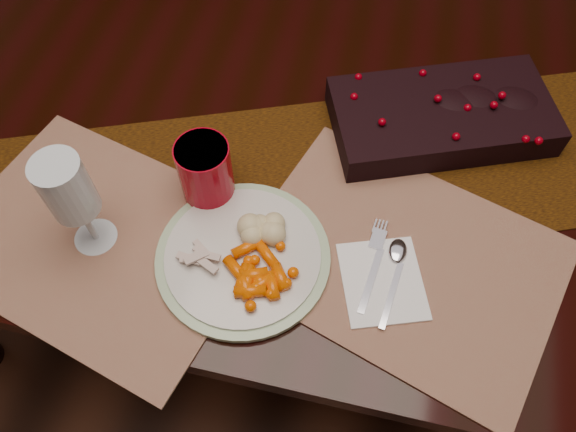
% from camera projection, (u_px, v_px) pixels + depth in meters
% --- Properties ---
extents(floor, '(5.00, 5.00, 0.00)m').
position_uv_depth(floor, '(303.00, 283.00, 1.70)').
color(floor, black).
rests_on(floor, ground).
extents(dining_table, '(1.80, 1.00, 0.75)m').
position_uv_depth(dining_table, '(307.00, 220.00, 1.38)').
color(dining_table, black).
rests_on(dining_table, floor).
extents(table_runner, '(1.66, 0.93, 0.00)m').
position_uv_depth(table_runner, '(326.00, 175.00, 0.99)').
color(table_runner, '#3A270C').
rests_on(table_runner, dining_table).
extents(centerpiece, '(0.44, 0.33, 0.08)m').
position_uv_depth(centerpiece, '(443.00, 113.00, 1.01)').
color(centerpiece, black).
rests_on(centerpiece, table_runner).
extents(placemat_main, '(0.57, 0.48, 0.00)m').
position_uv_depth(placemat_main, '(403.00, 260.00, 0.90)').
color(placemat_main, brown).
rests_on(placemat_main, dining_table).
extents(placemat_second, '(0.55, 0.46, 0.00)m').
position_uv_depth(placemat_second, '(102.00, 241.00, 0.92)').
color(placemat_second, brown).
rests_on(placemat_second, dining_table).
extents(dinner_plate, '(0.28, 0.28, 0.02)m').
position_uv_depth(dinner_plate, '(243.00, 257.00, 0.89)').
color(dinner_plate, beige).
rests_on(dinner_plate, placemat_main).
extents(baby_carrots, '(0.13, 0.12, 0.02)m').
position_uv_depth(baby_carrots, '(264.00, 273.00, 0.86)').
color(baby_carrots, '#DF5100').
rests_on(baby_carrots, dinner_plate).
extents(mashed_potatoes, '(0.09, 0.08, 0.04)m').
position_uv_depth(mashed_potatoes, '(261.00, 224.00, 0.89)').
color(mashed_potatoes, '#F2DE84').
rests_on(mashed_potatoes, dinner_plate).
extents(turkey_shreds, '(0.08, 0.07, 0.02)m').
position_uv_depth(turkey_shreds, '(198.00, 256.00, 0.87)').
color(turkey_shreds, beige).
rests_on(turkey_shreds, dinner_plate).
extents(napkin, '(0.16, 0.18, 0.00)m').
position_uv_depth(napkin, '(382.00, 281.00, 0.88)').
color(napkin, white).
rests_on(napkin, placemat_main).
extents(fork, '(0.04, 0.15, 0.00)m').
position_uv_depth(fork, '(373.00, 269.00, 0.88)').
color(fork, silver).
rests_on(fork, napkin).
extents(spoon, '(0.05, 0.15, 0.00)m').
position_uv_depth(spoon, '(393.00, 281.00, 0.87)').
color(spoon, silver).
rests_on(spoon, napkin).
extents(red_cup, '(0.09, 0.09, 0.12)m').
position_uv_depth(red_cup, '(206.00, 172.00, 0.91)').
color(red_cup, '#9C0011').
rests_on(red_cup, placemat_main).
extents(wine_glass, '(0.09, 0.09, 0.20)m').
position_uv_depth(wine_glass, '(77.00, 206.00, 0.84)').
color(wine_glass, silver).
rests_on(wine_glass, dining_table).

